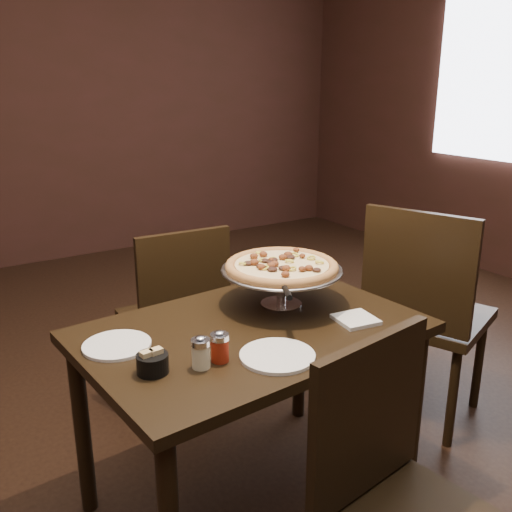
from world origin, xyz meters
TOP-DOWN VIEW (x-y plane):
  - room at (0.06, 0.03)m, footprint 6.04×7.04m
  - dining_table at (-0.02, 0.09)m, footprint 1.18×0.83m
  - pizza_stand at (0.17, 0.20)m, footprint 0.45×0.45m
  - parmesan_shaker at (-0.30, -0.07)m, footprint 0.06×0.06m
  - pepper_flake_shaker at (-0.23, -0.06)m, footprint 0.06×0.06m
  - packet_caddy at (-0.43, -0.02)m, footprint 0.09×0.09m
  - napkin_stack at (0.31, -0.07)m, footprint 0.15×0.15m
  - plate_left at (-0.46, 0.20)m, footprint 0.21×0.21m
  - plate_near at (-0.07, -0.14)m, footprint 0.23×0.23m
  - serving_spatula at (0.05, -0.01)m, footprint 0.16×0.16m
  - chair_far at (0.02, 0.80)m, footprint 0.44×0.44m
  - chair_near at (-0.02, -0.61)m, footprint 0.47×0.47m
  - chair_side at (0.89, 0.13)m, footprint 0.61×0.61m

SIDE VIEW (x-z plane):
  - chair_far at x=0.02m, z-range 0.04..0.94m
  - chair_near at x=-0.02m, z-range 0.04..0.94m
  - chair_side at x=0.89m, z-range 0.05..1.05m
  - dining_table at x=-0.02m, z-range 0.26..0.96m
  - plate_left at x=-0.46m, z-range 0.70..0.71m
  - plate_near at x=-0.07m, z-range 0.70..0.71m
  - napkin_stack at x=0.31m, z-range 0.70..0.72m
  - packet_caddy at x=-0.43m, z-range 0.70..0.77m
  - pepper_flake_shaker at x=-0.23m, z-range 0.70..0.80m
  - parmesan_shaker at x=-0.30m, z-range 0.70..0.80m
  - serving_spatula at x=0.05m, z-range 0.84..0.86m
  - pizza_stand at x=0.17m, z-range 0.76..0.94m
  - room at x=0.06m, z-range -0.02..2.82m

